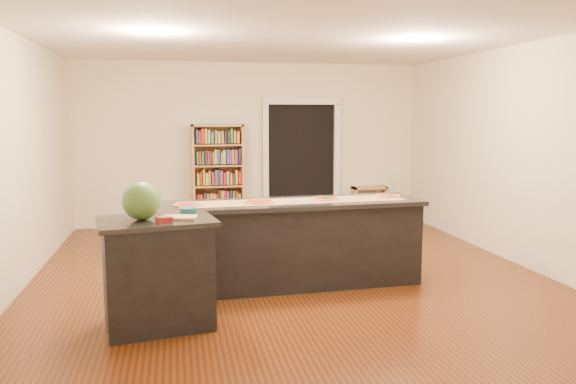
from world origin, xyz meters
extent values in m
cube|color=beige|center=(0.00, 0.00, 1.40)|extent=(6.00, 7.00, 2.80)
cube|color=#54270E|center=(0.00, 0.00, 0.00)|extent=(6.00, 7.00, 0.01)
cube|color=white|center=(0.00, 0.00, 2.80)|extent=(6.00, 7.00, 0.01)
cube|color=black|center=(0.90, 3.48, 1.05)|extent=(1.20, 0.02, 2.10)
cube|color=silver|center=(0.25, 3.44, 1.05)|extent=(0.10, 0.08, 2.10)
cube|color=silver|center=(1.55, 3.44, 1.05)|extent=(0.10, 0.08, 2.10)
cube|color=silver|center=(0.90, 3.44, 2.15)|extent=(1.40, 0.08, 0.12)
cube|color=black|center=(-0.03, -0.25, 0.45)|extent=(2.83, 0.71, 0.91)
cube|color=black|center=(-0.03, -0.25, 0.93)|extent=(2.91, 0.79, 0.05)
cube|color=black|center=(-1.49, -1.24, 0.48)|extent=(0.92, 0.65, 0.95)
cube|color=black|center=(-1.49, -1.24, 0.97)|extent=(1.01, 0.74, 0.04)
cube|color=tan|center=(-0.60, 3.29, 0.88)|extent=(0.88, 0.31, 1.75)
cube|color=tan|center=(2.14, 3.32, 0.31)|extent=(0.62, 0.26, 0.62)
cylinder|color=#5981C8|center=(-0.17, 3.16, 0.18)|extent=(0.25, 0.25, 0.36)
cube|color=olive|center=(-0.03, -0.26, 0.96)|extent=(2.54, 0.56, 0.00)
sphere|color=#144214|center=(-1.61, -1.26, 1.17)|extent=(0.34, 0.34, 0.34)
cube|color=tan|center=(-1.29, -1.26, 1.01)|extent=(0.34, 0.27, 0.02)
cube|color=maroon|center=(-1.42, -1.42, 1.02)|extent=(0.15, 0.12, 0.05)
cylinder|color=#195966|center=(-1.20, -1.05, 1.03)|extent=(0.16, 0.16, 0.06)
cylinder|color=#DBA054|center=(-1.19, -0.35, 0.97)|extent=(0.28, 0.28, 0.02)
cylinder|color=#A5190C|center=(-1.19, -0.35, 0.98)|extent=(0.23, 0.23, 0.00)
cylinder|color=#DBA054|center=(-0.42, -0.27, 0.97)|extent=(0.34, 0.34, 0.02)
cylinder|color=#A5190C|center=(-0.42, -0.27, 0.98)|extent=(0.28, 0.28, 0.00)
cylinder|color=#DBA054|center=(0.35, -0.21, 0.97)|extent=(0.29, 0.29, 0.02)
cylinder|color=#A5190C|center=(0.35, -0.21, 0.98)|extent=(0.24, 0.24, 0.00)
cylinder|color=#DBA054|center=(1.12, -0.16, 0.97)|extent=(0.29, 0.29, 0.02)
cylinder|color=#A5190C|center=(1.12, -0.16, 0.98)|extent=(0.24, 0.24, 0.00)
camera|label=1|loc=(-1.31, -6.29, 1.92)|focal=35.00mm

